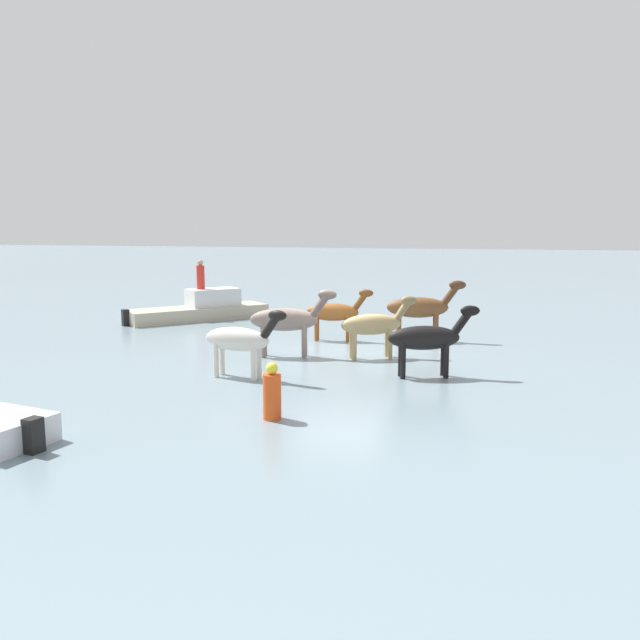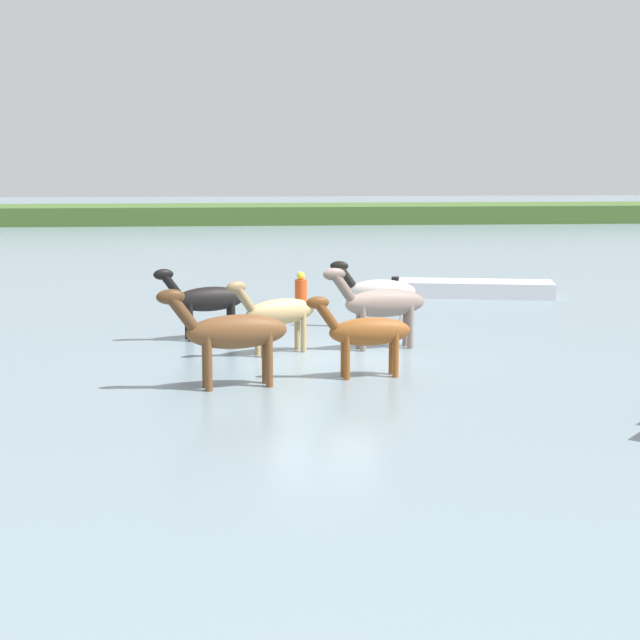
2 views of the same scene
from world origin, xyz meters
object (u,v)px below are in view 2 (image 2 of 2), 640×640
(horse_dark_mare, at_px, (381,304))
(buoy_channel_marker, at_px, (301,293))
(horse_gray_outer, at_px, (379,291))
(boat_motor_center, at_px, (474,291))
(horse_dun_straggler, at_px, (366,332))
(horse_pinto_flank, at_px, (206,299))
(horse_mid_herd, at_px, (277,312))
(horse_rear_stallion, at_px, (232,332))

(horse_dark_mare, height_order, buoy_channel_marker, horse_dark_mare)
(horse_gray_outer, distance_m, buoy_channel_marker, 3.63)
(boat_motor_center, bearing_deg, horse_dun_straggler, -103.09)
(horse_pinto_flank, bearing_deg, horse_dun_straggler, 108.69)
(horse_dark_mare, bearing_deg, horse_dun_straggler, 63.99)
(horse_mid_herd, relative_size, boat_motor_center, 0.41)
(horse_rear_stallion, xyz_separation_m, horse_mid_herd, (0.99, 3.15, -0.13))
(boat_motor_center, bearing_deg, buoy_channel_marker, -147.13)
(horse_dun_straggler, distance_m, buoy_channel_marker, 8.85)
(horse_dark_mare, bearing_deg, horse_mid_herd, -2.21)
(horse_dun_straggler, bearing_deg, buoy_channel_marker, -92.95)
(horse_pinto_flank, height_order, horse_rear_stallion, horse_rear_stallion)
(horse_dun_straggler, distance_m, horse_mid_herd, 3.02)
(horse_pinto_flank, height_order, horse_dun_straggler, horse_pinto_flank)
(horse_rear_stallion, height_order, boat_motor_center, horse_rear_stallion)
(horse_gray_outer, xyz_separation_m, boat_motor_center, (3.90, 5.40, -0.80))
(horse_gray_outer, bearing_deg, horse_mid_herd, 57.82)
(horse_pinto_flank, bearing_deg, horse_dark_mare, 140.70)
(horse_dun_straggler, relative_size, horse_mid_herd, 1.03)
(horse_dark_mare, xyz_separation_m, buoy_channel_marker, (-1.54, 5.90, -0.57))
(horse_pinto_flank, xyz_separation_m, horse_rear_stallion, (0.69, -5.12, 0.11))
(horse_rear_stallion, distance_m, horse_gray_outer, 7.43)
(horse_mid_herd, bearing_deg, horse_dark_mare, 161.74)
(horse_pinto_flank, bearing_deg, boat_motor_center, -160.19)
(horse_dun_straggler, bearing_deg, horse_mid_herd, -63.41)
(horse_pinto_flank, height_order, horse_gray_outer, horse_pinto_flank)
(horse_pinto_flank, xyz_separation_m, horse_gray_outer, (4.48, 1.27, -0.02))
(boat_motor_center, bearing_deg, horse_gray_outer, -114.84)
(horse_dark_mare, xyz_separation_m, horse_rear_stallion, (-3.45, -3.57, 0.02))
(horse_rear_stallion, xyz_separation_m, horse_gray_outer, (3.79, 6.39, -0.13))
(horse_pinto_flank, height_order, horse_mid_herd, horse_pinto_flank)
(horse_gray_outer, distance_m, boat_motor_center, 6.70)
(buoy_channel_marker, bearing_deg, horse_rear_stallion, -101.42)
(horse_dark_mare, relative_size, horse_rear_stallion, 0.98)
(horse_rear_stallion, distance_m, buoy_channel_marker, 9.68)
(boat_motor_center, bearing_deg, horse_mid_herd, -116.78)
(horse_dun_straggler, height_order, buoy_channel_marker, horse_dun_straggler)
(boat_motor_center, distance_m, buoy_channel_marker, 6.23)
(horse_mid_herd, height_order, buoy_channel_marker, horse_mid_herd)
(horse_dark_mare, bearing_deg, boat_motor_center, -129.08)
(horse_gray_outer, relative_size, boat_motor_center, 0.44)
(horse_mid_herd, distance_m, horse_gray_outer, 4.28)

